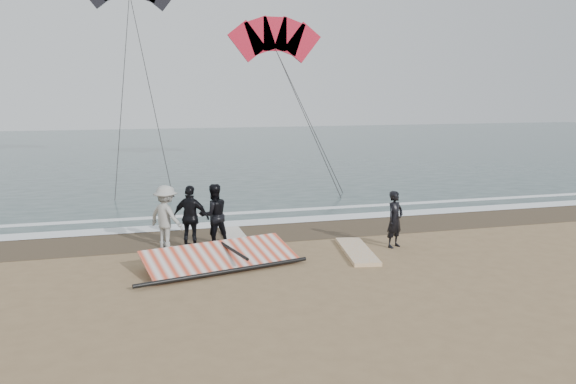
% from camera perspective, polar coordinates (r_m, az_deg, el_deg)
% --- Properties ---
extents(ground, '(120.00, 120.00, 0.00)m').
position_cam_1_polar(ground, '(14.82, 5.37, -7.97)').
color(ground, '#8C704C').
rests_on(ground, ground).
extents(sea, '(120.00, 54.00, 0.02)m').
position_cam_1_polar(sea, '(46.67, -8.97, 4.36)').
color(sea, '#233838').
rests_on(sea, ground).
extents(wet_sand, '(120.00, 2.80, 0.01)m').
position_cam_1_polar(wet_sand, '(18.93, 0.60, -3.90)').
color(wet_sand, '#4C3D2B').
rests_on(wet_sand, ground).
extents(foam_near, '(120.00, 0.90, 0.01)m').
position_cam_1_polar(foam_near, '(20.24, -0.48, -2.91)').
color(foam_near, white).
rests_on(foam_near, sea).
extents(foam_far, '(120.00, 0.45, 0.01)m').
position_cam_1_polar(foam_far, '(21.85, -1.61, -1.94)').
color(foam_far, white).
rests_on(foam_far, sea).
extents(man_main, '(0.74, 0.66, 1.71)m').
position_cam_1_polar(man_main, '(17.04, 10.81, -2.74)').
color(man_main, black).
rests_on(man_main, ground).
extents(board_white, '(1.17, 2.78, 0.11)m').
position_cam_1_polar(board_white, '(16.45, 7.02, -5.98)').
color(board_white, silver).
rests_on(board_white, ground).
extents(board_cream, '(0.68, 2.44, 0.10)m').
position_cam_1_polar(board_cream, '(17.97, -5.39, -4.57)').
color(board_cream, beige).
rests_on(board_cream, ground).
extents(trio_cluster, '(2.59, 1.46, 1.91)m').
position_cam_1_polar(trio_cluster, '(16.95, -10.12, -2.46)').
color(trio_cluster, black).
rests_on(trio_cluster, ground).
extents(sail_rig, '(4.57, 2.61, 0.51)m').
position_cam_1_polar(sail_rig, '(15.26, -7.15, -6.70)').
color(sail_rig, black).
rests_on(sail_rig, ground).
extents(kite_red, '(6.21, 5.76, 13.39)m').
position_cam_1_polar(kite_red, '(34.99, -1.31, 14.97)').
color(kite_red, red).
rests_on(kite_red, ground).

